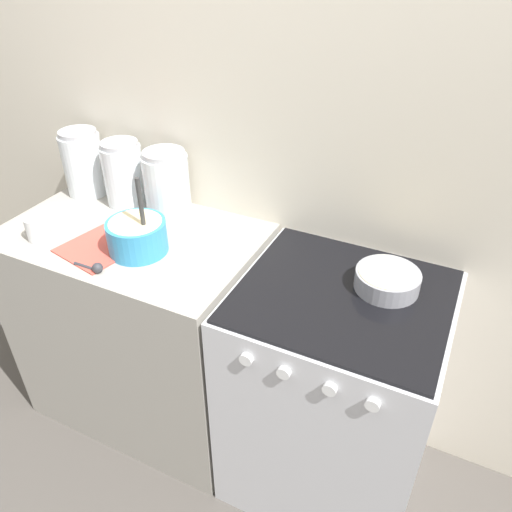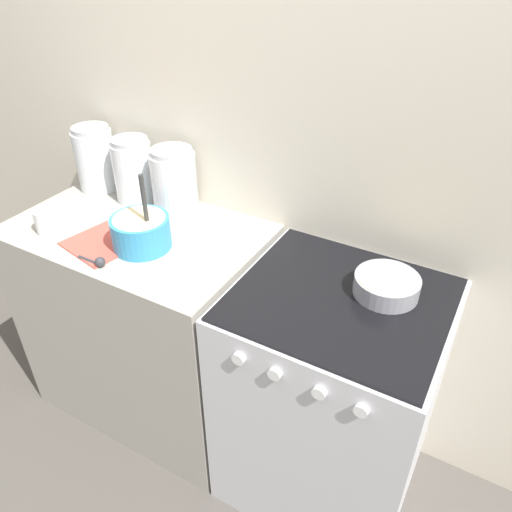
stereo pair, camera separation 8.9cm
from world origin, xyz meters
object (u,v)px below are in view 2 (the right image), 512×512
(storage_jar_middle, at_px, (134,174))
(tin_can, at_px, (46,221))
(mixing_bowl, at_px, (141,230))
(stove, at_px, (329,398))
(storage_jar_right, at_px, (174,185))
(baking_pan, at_px, (387,285))
(storage_jar_left, at_px, (96,163))

(storage_jar_middle, height_order, tin_can, storage_jar_middle)
(tin_can, bearing_deg, mixing_bowl, 14.62)
(stove, bearing_deg, storage_jar_middle, 168.74)
(storage_jar_right, bearing_deg, tin_can, -130.57)
(baking_pan, bearing_deg, storage_jar_left, 175.21)
(mixing_bowl, height_order, storage_jar_middle, mixing_bowl)
(storage_jar_left, distance_m, tin_can, 0.39)
(mixing_bowl, xyz_separation_m, tin_can, (-0.37, -0.10, -0.02))
(mixing_bowl, distance_m, tin_can, 0.39)
(storage_jar_left, height_order, tin_can, storage_jar_left)
(storage_jar_middle, bearing_deg, stove, -11.26)
(storage_jar_middle, xyz_separation_m, tin_can, (-0.11, -0.37, -0.07))
(baking_pan, xyz_separation_m, tin_can, (-1.21, -0.26, 0.01))
(stove, height_order, storage_jar_left, storage_jar_left)
(storage_jar_right, bearing_deg, baking_pan, -6.98)
(stove, height_order, storage_jar_right, storage_jar_right)
(stove, bearing_deg, tin_can, -170.99)
(mixing_bowl, xyz_separation_m, storage_jar_middle, (-0.26, 0.27, 0.05))
(baking_pan, distance_m, storage_jar_right, 0.91)
(mixing_bowl, distance_m, storage_jar_middle, 0.38)
(mixing_bowl, height_order, storage_jar_right, mixing_bowl)
(storage_jar_middle, bearing_deg, tin_can, -106.82)
(stove, xyz_separation_m, storage_jar_middle, (-0.99, 0.20, 0.58))
(baking_pan, relative_size, storage_jar_right, 0.78)
(storage_jar_right, bearing_deg, stove, -14.12)
(storage_jar_right, xyz_separation_m, tin_can, (-0.32, -0.37, -0.07))
(mixing_bowl, xyz_separation_m, storage_jar_right, (-0.06, 0.27, 0.04))
(stove, xyz_separation_m, mixing_bowl, (-0.73, -0.08, 0.53))
(tin_can, bearing_deg, baking_pan, 12.20)
(mixing_bowl, distance_m, storage_jar_right, 0.28)
(storage_jar_middle, bearing_deg, mixing_bowl, -46.32)
(baking_pan, distance_m, tin_can, 1.24)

